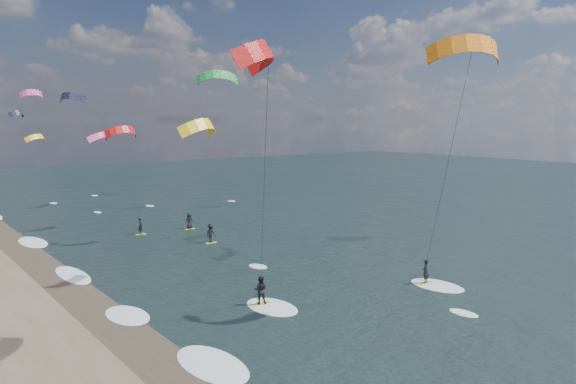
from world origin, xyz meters
TOP-DOWN VIEW (x-y plane):
  - ground at (0.00, 0.00)m, footprint 260.00×260.00m
  - wet_sand_strip at (-12.00, 10.00)m, footprint 3.00×240.00m
  - kitesurfer_near_a at (5.47, 3.52)m, footprint 7.86×9.16m
  - kitesurfer_near_b at (-5.72, 7.50)m, footprint 7.04×9.32m
  - far_kitesurfers at (2.79, 32.89)m, footprint 6.40×8.73m
  - bg_kite_field at (-0.36, 51.85)m, footprint 11.12×72.15m
  - shoreline_surf at (-10.80, 14.75)m, footprint 2.40×79.40m

SIDE VIEW (x-z plane):
  - ground at x=0.00m, z-range 0.00..0.00m
  - shoreline_surf at x=-10.80m, z-range -0.06..0.06m
  - wet_sand_strip at x=-12.00m, z-range 0.00..0.01m
  - far_kitesurfers at x=2.79m, z-range -0.02..1.82m
  - kitesurfer_near_b at x=-5.72m, z-range 2.61..18.48m
  - bg_kite_field at x=-0.36m, z-range 8.17..16.23m
  - kitesurfer_near_a at x=5.47m, z-range 4.39..21.15m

